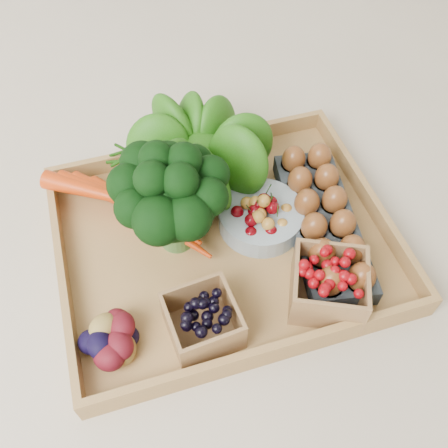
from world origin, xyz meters
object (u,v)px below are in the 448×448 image
object	(u,v)px
tray	(224,242)
egg_carton	(322,224)
broccoli	(174,213)
cherry_bowl	(261,217)

from	to	relation	value
tray	egg_carton	bearing A→B (deg)	-10.29
tray	broccoli	size ratio (longest dim) A/B	2.92
tray	egg_carton	size ratio (longest dim) A/B	1.80
cherry_bowl	egg_carton	size ratio (longest dim) A/B	0.48
broccoli	egg_carton	xyz separation A→B (m)	(0.24, -0.05, -0.06)
tray	cherry_bowl	size ratio (longest dim) A/B	3.76
broccoli	egg_carton	distance (m)	0.25
broccoli	cherry_bowl	distance (m)	0.16
cherry_bowl	egg_carton	xyz separation A→B (m)	(0.09, -0.04, -0.00)
broccoli	tray	bearing A→B (deg)	-16.67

